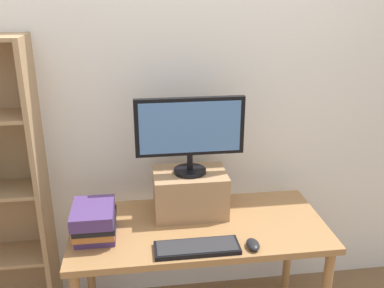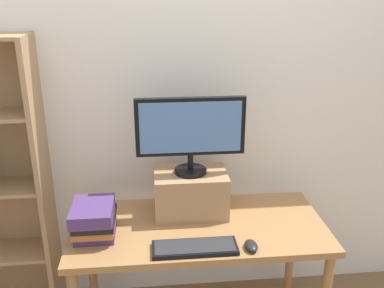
# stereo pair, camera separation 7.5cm
# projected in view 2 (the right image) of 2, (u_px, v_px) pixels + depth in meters

# --- Properties ---
(back_wall) EXTENTS (7.00, 0.08, 2.60)m
(back_wall) POSITION_uv_depth(u_px,v_px,m) (190.00, 103.00, 2.58)
(back_wall) COLOR silver
(back_wall) RESTS_ON ground_plane
(desk) EXTENTS (1.38, 0.66, 0.74)m
(desk) POSITION_uv_depth(u_px,v_px,m) (198.00, 238.00, 2.36)
(desk) COLOR #9E7042
(desk) RESTS_ON ground_plane
(riser_box) EXTENTS (0.40, 0.28, 0.25)m
(riser_box) POSITION_uv_depth(u_px,v_px,m) (190.00, 192.00, 2.42)
(riser_box) COLOR #A87F56
(riser_box) RESTS_ON desk
(computer_monitor) EXTENTS (0.59, 0.18, 0.43)m
(computer_monitor) POSITION_uv_depth(u_px,v_px,m) (190.00, 131.00, 2.29)
(computer_monitor) COLOR black
(computer_monitor) RESTS_ON riser_box
(keyboard) EXTENTS (0.42, 0.15, 0.02)m
(keyboard) POSITION_uv_depth(u_px,v_px,m) (195.00, 248.00, 2.10)
(keyboard) COLOR black
(keyboard) RESTS_ON desk
(computer_mouse) EXTENTS (0.06, 0.10, 0.04)m
(computer_mouse) POSITION_uv_depth(u_px,v_px,m) (251.00, 246.00, 2.11)
(computer_mouse) COLOR black
(computer_mouse) RESTS_ON desk
(book_stack) EXTENTS (0.22, 0.27, 0.18)m
(book_stack) POSITION_uv_depth(u_px,v_px,m) (94.00, 219.00, 2.20)
(book_stack) COLOR #4C336B
(book_stack) RESTS_ON desk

